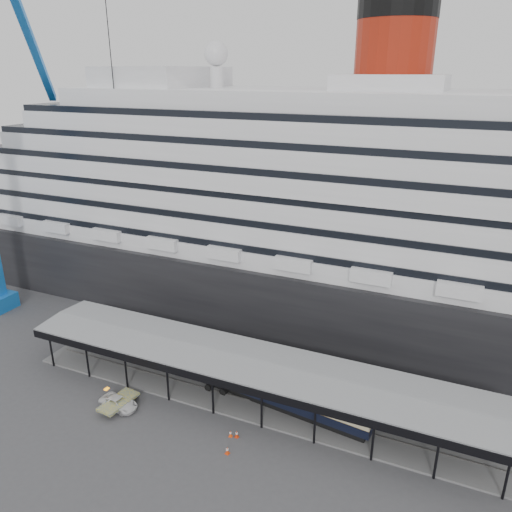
# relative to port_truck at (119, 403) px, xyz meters

# --- Properties ---
(ground) EXTENTS (200.00, 200.00, 0.00)m
(ground) POSITION_rel_port_truck_xyz_m (12.99, 2.53, -0.63)
(ground) COLOR #3E3E41
(ground) RESTS_ON ground
(cruise_ship) EXTENTS (130.00, 30.00, 43.90)m
(cruise_ship) POSITION_rel_port_truck_xyz_m (13.04, 34.53, 17.72)
(cruise_ship) COLOR black
(cruise_ship) RESTS_ON ground
(platform_canopy) EXTENTS (56.00, 9.18, 5.30)m
(platform_canopy) POSITION_rel_port_truck_xyz_m (12.99, 7.53, 1.73)
(platform_canopy) COLOR slate
(platform_canopy) RESTS_ON ground
(port_truck) EXTENTS (4.75, 2.57, 1.27)m
(port_truck) POSITION_rel_port_truck_xyz_m (0.00, 0.00, 0.00)
(port_truck) COLOR silver
(port_truck) RESTS_ON ground
(pullman_carriage) EXTENTS (21.63, 5.40, 21.06)m
(pullman_carriage) POSITION_rel_port_truck_xyz_m (16.34, 7.53, 1.93)
(pullman_carriage) COLOR black
(pullman_carriage) RESTS_ON ground
(traffic_cone_left) EXTENTS (0.41, 0.41, 0.73)m
(traffic_cone_left) POSITION_rel_port_truck_xyz_m (13.51, 0.86, -0.27)
(traffic_cone_left) COLOR #E7440C
(traffic_cone_left) RESTS_ON ground
(traffic_cone_mid) EXTENTS (0.49, 0.49, 0.83)m
(traffic_cone_mid) POSITION_rel_port_truck_xyz_m (14.32, -1.46, -0.22)
(traffic_cone_mid) COLOR red
(traffic_cone_mid) RESTS_ON ground
(traffic_cone_right) EXTENTS (0.46, 0.46, 0.78)m
(traffic_cone_right) POSITION_rel_port_truck_xyz_m (14.13, 1.03, -0.24)
(traffic_cone_right) COLOR red
(traffic_cone_right) RESTS_ON ground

